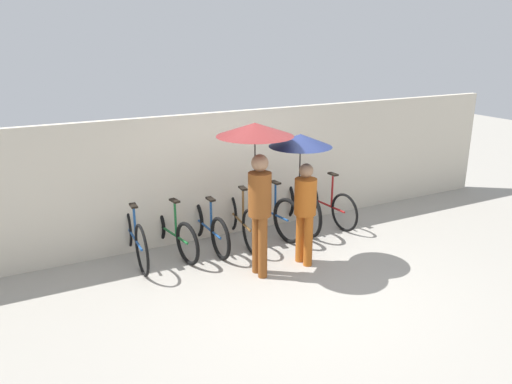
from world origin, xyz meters
name	(u,v)px	position (x,y,z in m)	size (l,w,h in m)	color
ground_plane	(296,284)	(0.00, 0.00, 0.00)	(30.00, 30.00, 0.00)	#9E998E
back_wall	(229,174)	(0.00, 2.16, 1.04)	(11.49, 0.12, 2.09)	beige
parked_bicycle_0	(133,235)	(-1.74, 1.81, 0.40)	(0.44, 1.85, 0.97)	black
parked_bicycle_1	(170,231)	(-1.16, 1.83, 0.35)	(0.47, 1.72, 1.02)	black
parked_bicycle_2	(207,226)	(-0.58, 1.76, 0.35)	(0.44, 1.70, 1.06)	black
parked_bicycle_3	(239,219)	(0.00, 1.77, 0.37)	(0.44, 1.72, 1.00)	black
parked_bicycle_4	(268,211)	(0.58, 1.83, 0.39)	(0.44, 1.81, 1.03)	black
parked_bicycle_5	(296,205)	(1.16, 1.86, 0.40)	(0.44, 1.78, 1.10)	black
parked_bicycle_6	(324,202)	(1.74, 1.83, 0.36)	(0.44, 1.75, 1.05)	black
pedestrian_leading	(257,156)	(-0.29, 0.59, 1.71)	(1.05, 1.05, 2.15)	brown
pedestrian_center	(302,166)	(0.45, 0.61, 1.48)	(0.90, 0.90, 1.93)	#B25619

